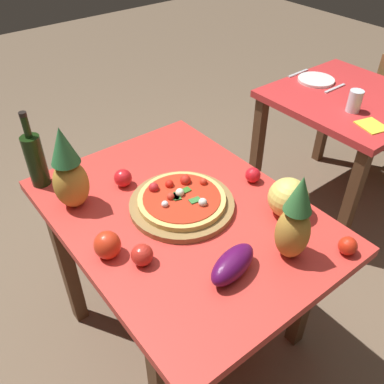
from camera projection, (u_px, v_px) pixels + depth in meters
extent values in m
plane|color=brown|center=(185.00, 326.00, 2.07)|extent=(10.00, 10.00, 0.00)
cube|color=#55341F|center=(68.00, 268.00, 1.90)|extent=(0.06, 0.06, 0.72)
cube|color=#55341F|center=(197.00, 202.00, 2.26)|extent=(0.06, 0.06, 0.72)
cube|color=#55341F|center=(306.00, 291.00, 1.80)|extent=(0.06, 0.06, 0.72)
cube|color=red|center=(182.00, 216.00, 1.61)|extent=(1.15, 0.85, 0.04)
cube|color=#55341F|center=(257.00, 149.00, 2.67)|extent=(0.06, 0.06, 0.72)
cube|color=#55341F|center=(350.00, 205.00, 2.24)|extent=(0.06, 0.06, 0.72)
cube|color=#55341F|center=(326.00, 117.00, 3.01)|extent=(0.06, 0.06, 0.72)
cube|color=red|center=(351.00, 99.00, 2.39)|extent=(0.82, 0.80, 0.04)
cube|color=olive|center=(364.00, 141.00, 3.05)|extent=(0.04, 0.04, 0.41)
cylinder|color=olive|center=(182.00, 205.00, 1.61)|extent=(0.41, 0.41, 0.02)
cylinder|color=#DCB961|center=(182.00, 200.00, 1.60)|extent=(0.34, 0.34, 0.02)
cylinder|color=red|center=(182.00, 197.00, 1.59)|extent=(0.30, 0.30, 0.00)
sphere|color=red|center=(203.00, 182.00, 1.65)|extent=(0.03, 0.03, 0.03)
sphere|color=red|center=(169.00, 184.00, 1.63)|extent=(0.03, 0.03, 0.03)
sphere|color=red|center=(171.00, 197.00, 1.58)|extent=(0.03, 0.03, 0.03)
sphere|color=red|center=(185.00, 180.00, 1.65)|extent=(0.04, 0.04, 0.04)
sphere|color=red|center=(154.00, 187.00, 1.62)|extent=(0.04, 0.04, 0.04)
cube|color=#347B36|center=(195.00, 200.00, 1.57)|extent=(0.03, 0.05, 0.00)
cube|color=#347023|center=(185.00, 190.00, 1.61)|extent=(0.03, 0.04, 0.00)
cube|color=#237231|center=(176.00, 196.00, 1.59)|extent=(0.05, 0.05, 0.00)
cube|color=#30702B|center=(176.00, 196.00, 1.58)|extent=(0.05, 0.04, 0.00)
sphere|color=silver|center=(203.00, 202.00, 1.55)|extent=(0.03, 0.03, 0.03)
sphere|color=white|center=(165.00, 204.00, 1.54)|extent=(0.03, 0.03, 0.03)
sphere|color=#ECEECE|center=(180.00, 193.00, 1.59)|extent=(0.03, 0.03, 0.03)
cylinder|color=black|center=(36.00, 161.00, 1.67)|extent=(0.08, 0.08, 0.22)
cylinder|color=black|center=(26.00, 127.00, 1.57)|extent=(0.03, 0.03, 0.09)
cylinder|color=black|center=(23.00, 114.00, 1.54)|extent=(0.03, 0.03, 0.02)
ellipsoid|color=#BB8431|center=(71.00, 184.00, 1.57)|extent=(0.13, 0.13, 0.20)
cone|color=#2B6E39|center=(62.00, 145.00, 1.46)|extent=(0.11, 0.11, 0.15)
ellipsoid|color=#B18633|center=(292.00, 233.00, 1.36)|extent=(0.11, 0.11, 0.20)
cone|color=#307037|center=(301.00, 194.00, 1.26)|extent=(0.09, 0.09, 0.13)
sphere|color=#DECD5F|center=(288.00, 198.00, 1.54)|extent=(0.15, 0.15, 0.15)
ellipsoid|color=red|center=(107.00, 245.00, 1.40)|extent=(0.09, 0.09, 0.10)
ellipsoid|color=#4B0D42|center=(233.00, 264.00, 1.33)|extent=(0.13, 0.21, 0.09)
sphere|color=red|center=(142.00, 255.00, 1.37)|extent=(0.08, 0.08, 0.08)
sphere|color=red|center=(253.00, 175.00, 1.73)|extent=(0.06, 0.06, 0.06)
sphere|color=red|center=(123.00, 178.00, 1.70)|extent=(0.07, 0.07, 0.07)
sphere|color=red|center=(348.00, 246.00, 1.41)|extent=(0.07, 0.07, 0.07)
cylinder|color=silver|center=(355.00, 101.00, 2.20)|extent=(0.07, 0.07, 0.12)
cylinder|color=white|center=(316.00, 80.00, 2.53)|extent=(0.22, 0.22, 0.02)
cube|color=silver|center=(298.00, 73.00, 2.62)|extent=(0.02, 0.18, 0.01)
cube|color=silver|center=(335.00, 88.00, 2.45)|extent=(0.02, 0.18, 0.01)
cube|color=yellow|center=(372.00, 126.00, 2.10)|extent=(0.17, 0.15, 0.01)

